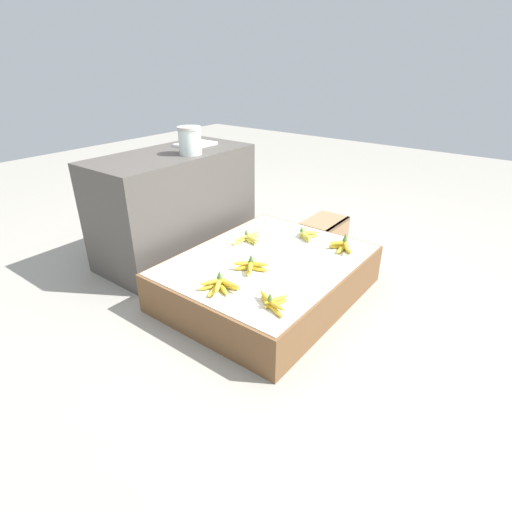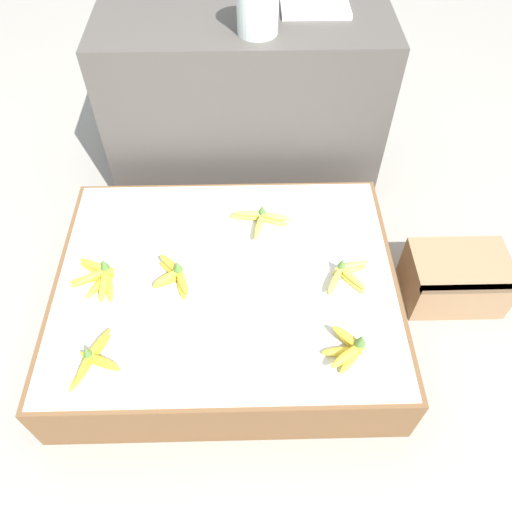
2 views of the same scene
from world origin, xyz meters
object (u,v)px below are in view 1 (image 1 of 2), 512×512
Objects in this scene: banana_bunch_front_left at (272,302)px; banana_bunch_front_right at (343,246)px; wooden_crate at (324,232)px; foam_tray_white at (195,144)px; banana_bunch_middle_left at (220,285)px; glass_jar at (190,140)px; banana_bunch_back_midright at (248,238)px; banana_bunch_middle_midleft at (251,266)px; banana_bunch_middle_right at (306,234)px.

banana_bunch_front_left is 0.79m from banana_bunch_front_right.
wooden_crate is 1.39× the size of foam_tray_white.
glass_jar is (0.56, 0.74, 0.57)m from banana_bunch_middle_left.
banana_bunch_front_right reaches higher than banana_bunch_front_left.
banana_bunch_middle_left is (-0.82, 0.29, -0.00)m from banana_bunch_front_right.
foam_tray_white is at bearing 71.30° from banana_bunch_back_midright.
banana_bunch_front_left is at bearing -125.92° from banana_bunch_middle_midleft.
banana_bunch_middle_midleft is (0.22, 0.31, 0.01)m from banana_bunch_front_left.
wooden_crate is at bearing 37.93° from banana_bunch_front_right.
glass_jar reaches higher than banana_bunch_front_right.
banana_bunch_front_right is 0.99× the size of glass_jar.
wooden_crate is 1.96× the size of banana_bunch_middle_midleft.
wooden_crate is 1.19m from foam_tray_white.
wooden_crate is at bearing 12.22° from banana_bunch_middle_right.
foam_tray_white is (-0.53, 0.83, 0.66)m from wooden_crate.
glass_jar is at bearing 63.35° from banana_bunch_front_left.
banana_bunch_middle_midleft is 0.71× the size of foam_tray_white.
banana_bunch_front_left is 0.88× the size of banana_bunch_back_midright.
banana_bunch_middle_left is 0.84× the size of banana_bunch_back_midright.
banana_bunch_middle_right is 0.72× the size of banana_bunch_back_midright.
banana_bunch_front_left is 1.22× the size of banana_bunch_middle_right.
banana_bunch_front_left and banana_bunch_back_midright have the same top height.
banana_bunch_front_right is 0.63m from banana_bunch_middle_midleft.
banana_bunch_middle_left reaches higher than banana_bunch_back_midright.
wooden_crate is at bearing 3.95° from banana_bunch_middle_left.
banana_bunch_middle_left is at bearing 179.37° from banana_bunch_middle_right.
banana_bunch_middle_right is 0.96× the size of glass_jar.
foam_tray_white reaches higher than banana_bunch_middle_left.
banana_bunch_middle_midleft is at bearing 152.48° from banana_bunch_front_right.
banana_bunch_middle_left is at bearing 96.52° from banana_bunch_front_left.
banana_bunch_middle_midleft is 1.05× the size of glass_jar.
banana_bunch_front_left is 1.12× the size of banana_bunch_middle_midleft.
banana_bunch_middle_left is 1.09m from glass_jar.
banana_bunch_middle_midleft reaches higher than wooden_crate.
banana_bunch_middle_right is at bearing 20.32° from banana_bunch_front_left.
glass_jar is (-0.29, 0.75, 0.57)m from banana_bunch_middle_right.
banana_bunch_middle_midleft is at bearing -119.78° from foam_tray_white.
banana_bunch_middle_right is at bearing -68.93° from glass_jar.
banana_bunch_front_left is 1.17× the size of glass_jar.
banana_bunch_middle_right is at bearing 83.69° from banana_bunch_front_right.
banana_bunch_front_right is 0.29m from banana_bunch_middle_right.
banana_bunch_middle_right reaches higher than wooden_crate.
glass_jar reaches higher than banana_bunch_middle_right.
foam_tray_white is at bearing 58.60° from banana_bunch_front_left.
foam_tray_white is at bearing 91.47° from banana_bunch_front_right.
banana_bunch_back_midright is at bearing -108.70° from foam_tray_white.
banana_bunch_back_midright is at bearing 114.81° from banana_bunch_front_right.
banana_bunch_middle_left is at bearing -127.28° from glass_jar.
foam_tray_white reaches higher than banana_bunch_front_left.
banana_bunch_back_midright reaches higher than banana_bunch_middle_right.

